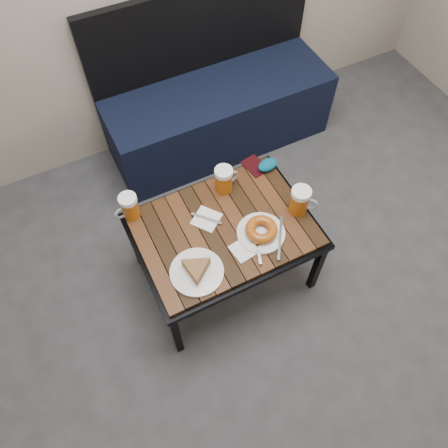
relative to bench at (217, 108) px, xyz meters
name	(u,v)px	position (x,y,z in m)	size (l,w,h in m)	color
ground	(326,401)	(-0.29, -1.76, -0.27)	(4.00, 4.00, 0.00)	#2D2D30
bench	(217,108)	(0.00, 0.00, 0.00)	(1.40, 0.50, 0.95)	black
cafe_table	(224,232)	(-0.42, -0.94, 0.16)	(0.84, 0.62, 0.47)	black
beer_mug_left	(129,207)	(-0.78, -0.68, 0.27)	(0.13, 0.09, 0.14)	#AE530E
beer_mug_centre	(224,179)	(-0.31, -0.73, 0.27)	(0.13, 0.10, 0.14)	#AE530E
beer_mug_right	(300,201)	(-0.06, -1.01, 0.27)	(0.14, 0.12, 0.15)	#AE530E
plate_pie	(197,270)	(-0.63, -1.10, 0.23)	(0.24, 0.24, 0.07)	white
plate_bagel	(261,231)	(-0.28, -1.05, 0.22)	(0.25, 0.28, 0.06)	white
napkin_left	(206,219)	(-0.47, -0.86, 0.20)	(0.16, 0.16, 0.01)	white
napkin_right	(245,249)	(-0.38, -1.08, 0.20)	(0.14, 0.12, 0.01)	white
passport_navy	(195,273)	(-0.64, -1.09, 0.20)	(0.08, 0.11, 0.01)	black
passport_burgundy	(255,166)	(-0.11, -0.68, 0.20)	(0.09, 0.13, 0.01)	black
knit_pouch	(268,165)	(-0.06, -0.71, 0.22)	(0.11, 0.07, 0.05)	navy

